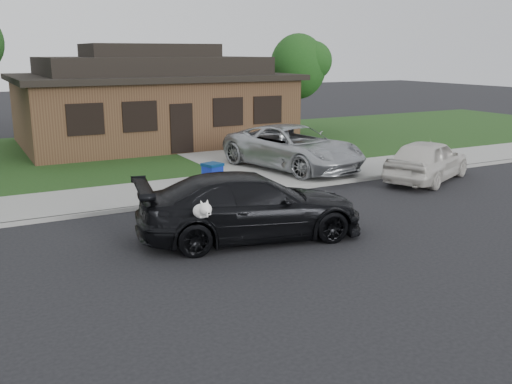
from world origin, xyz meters
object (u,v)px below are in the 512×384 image
sedan (250,206)px  minivan (293,147)px  recycling_bin (213,177)px  white_compact (427,160)px

sedan → minivan: 7.98m
recycling_bin → white_compact: bearing=-31.1°
sedan → white_compact: (8.38, 2.75, -0.06)m
sedan → minivan: bearing=-28.3°
sedan → recycling_bin: size_ratio=6.46×
sedan → white_compact: 8.81m
sedan → recycling_bin: bearing=-1.3°
sedan → recycling_bin: (0.92, 4.39, -0.22)m
minivan → recycling_bin: size_ratio=6.44×
recycling_bin → minivan: bearing=5.4°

